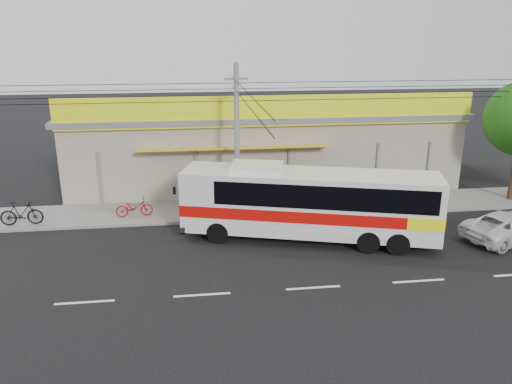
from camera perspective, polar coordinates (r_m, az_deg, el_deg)
ground at (r=20.62m, az=4.91°, el=-7.54°), size 120.00×120.00×0.00m
sidewalk at (r=26.04m, az=2.16°, el=-1.79°), size 30.00×3.20×0.15m
lane_markings at (r=18.45m, az=6.55°, el=-10.83°), size 50.00×0.12×0.01m
storefront_building at (r=30.70m, az=0.51°, el=5.58°), size 22.60×9.20×5.70m
coach_bus at (r=21.81m, az=6.53°, el=-0.98°), size 11.27×5.38×3.41m
motorbike_red at (r=25.16m, az=-13.74°, el=-1.71°), size 1.83×0.78×0.93m
motorbike_dark at (r=25.77m, az=-25.23°, el=-2.21°), size 1.96×0.61×1.17m
white_car at (r=24.76m, az=26.88°, el=-3.51°), size 4.89×3.48×1.24m
utility_pole at (r=23.83m, az=-2.25°, el=11.45°), size 34.00×14.00×7.48m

